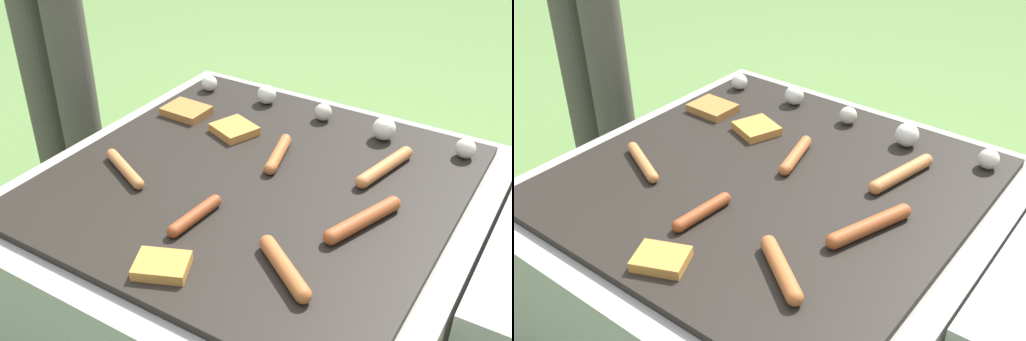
# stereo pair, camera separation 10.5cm
# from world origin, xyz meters

# --- Properties ---
(ground_plane) EXTENTS (14.00, 14.00, 0.00)m
(ground_plane) POSITION_xyz_m (0.00, 0.00, 0.00)
(ground_plane) COLOR #608442
(grill) EXTENTS (0.94, 0.94, 0.41)m
(grill) POSITION_xyz_m (0.00, 0.00, 0.20)
(grill) COLOR #9E998E
(grill) RESTS_ON ground_plane
(sausage_back_center) EXTENTS (0.03, 0.15, 0.03)m
(sausage_back_center) POSITION_xyz_m (-0.02, -0.19, 0.42)
(sausage_back_center) COLOR #93421E
(sausage_back_center) RESTS_ON grill
(sausage_front_center) EXTENTS (0.09, 0.19, 0.03)m
(sausage_front_center) POSITION_xyz_m (0.26, -0.04, 0.42)
(sausage_front_center) COLOR #A34C23
(sausage_front_center) RESTS_ON grill
(sausage_back_right) EXTENTS (0.16, 0.09, 0.02)m
(sausage_back_right) POSITION_xyz_m (-0.25, -0.13, 0.42)
(sausage_back_right) COLOR #C6753D
(sausage_back_right) RESTS_ON grill
(sausage_mid_right) EXTENTS (0.15, 0.11, 0.03)m
(sausage_mid_right) POSITION_xyz_m (0.20, -0.23, 0.42)
(sausage_mid_right) COLOR #B7602D
(sausage_mid_right) RESTS_ON grill
(sausage_mid_left) EXTENTS (0.06, 0.16, 0.03)m
(sausage_mid_left) POSITION_xyz_m (-0.00, 0.10, 0.42)
(sausage_mid_left) COLOR #B7602D
(sausage_mid_left) RESTS_ON grill
(sausage_front_left) EXTENTS (0.07, 0.19, 0.03)m
(sausage_front_left) POSITION_xyz_m (0.23, 0.17, 0.42)
(sausage_front_left) COLOR #C6753D
(sausage_front_left) RESTS_ON grill
(bread_slice_right) EXTENTS (0.11, 0.10, 0.02)m
(bread_slice_right) POSITION_xyz_m (0.02, -0.34, 0.42)
(bread_slice_right) COLOR #D18438
(bread_slice_right) RESTS_ON grill
(bread_slice_left) EXTENTS (0.12, 0.12, 0.02)m
(bread_slice_left) POSITION_xyz_m (-0.15, 0.15, 0.42)
(bread_slice_left) COLOR #D18438
(bread_slice_left) RESTS_ON grill
(bread_slice_center) EXTENTS (0.11, 0.09, 0.02)m
(bread_slice_center) POSITION_xyz_m (-0.31, 0.17, 0.42)
(bread_slice_center) COLOR #B27033
(bread_slice_center) RESTS_ON grill
(mushroom_row) EXTENTS (0.75, 0.08, 0.06)m
(mushroom_row) POSITION_xyz_m (0.02, 0.32, 0.43)
(mushroom_row) COLOR silver
(mushroom_row) RESTS_ON grill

